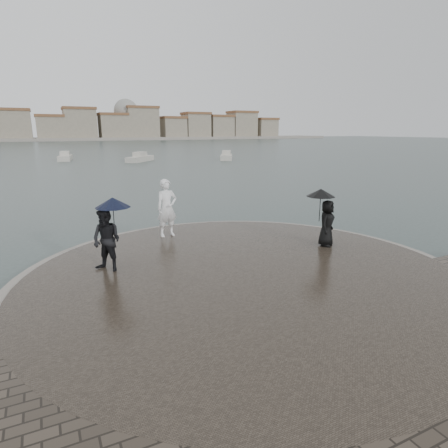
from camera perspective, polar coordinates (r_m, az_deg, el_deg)
ground at (r=8.04m, az=15.88°, el=-17.81°), size 400.00×400.00×0.00m
kerb_ring at (r=10.51m, az=3.13°, el=-8.41°), size 12.50×12.50×0.32m
quay_tip at (r=10.50m, az=3.13°, el=-8.30°), size 11.90×11.90×0.36m
statue at (r=13.82m, az=-8.69°, el=2.42°), size 0.81×0.58×2.11m
visitor_left at (r=10.76m, az=-17.27°, el=-1.22°), size 1.27×1.13×2.04m
visitor_right at (r=12.96m, az=15.15°, el=1.41°), size 1.19×1.00×1.95m
far_skyline at (r=165.69m, az=-27.19°, el=13.13°), size 260.00×20.00×37.00m
boats at (r=51.40m, az=-17.64°, el=9.24°), size 38.82×19.52×1.50m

